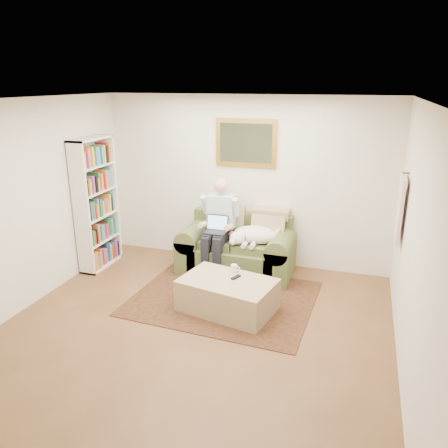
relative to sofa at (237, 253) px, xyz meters
The scene contains 12 objects.
room_shell 1.96m from the sofa, 90.39° to the right, with size 4.51×5.00×2.61m.
rug 0.97m from the sofa, 84.74° to the right, with size 2.35×1.88×0.01m, color black.
sofa is the anchor object (origin of this frame).
seated_man 0.52m from the sofa, 148.55° to the right, with size 0.56×0.80×1.43m, color #8CC2D8, non-canonical shape.
laptop 0.57m from the sofa, 138.98° to the right, with size 0.33×0.26×0.24m.
sleeping_dog 0.48m from the sofa, 15.74° to the right, with size 0.70×0.44×0.26m, color white, non-canonical shape.
ottoman 1.22m from the sofa, 79.19° to the right, with size 1.15×0.73×0.42m, color #C7B285.
coffee_mug 0.98m from the sofa, 75.99° to the right, with size 0.08×0.08×0.10m, color white.
tv_remote 1.15m from the sofa, 74.37° to the right, with size 0.05×0.15×0.02m, color black.
bookshelf 2.27m from the sofa, 168.30° to the right, with size 0.28×0.80×2.00m, color white, non-canonical shape.
wall_mirror 1.67m from the sofa, 90.00° to the left, with size 0.94×0.04×0.72m.
hanging_shirt 2.46m from the sofa, 11.35° to the right, with size 0.06×0.52×0.90m, color beige, non-canonical shape.
Camera 1 is at (1.72, -3.89, 2.79)m, focal length 35.00 mm.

